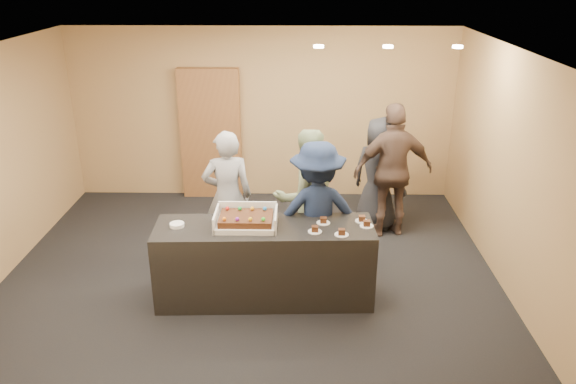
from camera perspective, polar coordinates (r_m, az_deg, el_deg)
The scene contains 17 objects.
room at distance 6.55m, azimuth -3.98°, elevation 2.44°, with size 6.04×6.00×2.70m.
serving_counter at distance 6.34m, azimuth -2.37°, elevation -7.18°, with size 2.40×0.70×0.90m, color black.
storage_cabinet at distance 9.02m, azimuth -7.86°, elevation 5.82°, with size 0.95×0.15×2.09m, color brown.
cake_box at distance 6.15m, azimuth -4.25°, elevation -3.02°, with size 0.67×0.46×0.20m.
sheet_cake at distance 6.11m, azimuth -4.29°, elevation -2.68°, with size 0.57×0.39×0.11m.
plate_stack at distance 6.24m, azimuth -11.21°, elevation -3.29°, with size 0.16×0.16×0.04m, color white.
slice_a at distance 6.00m, azimuth 2.75°, elevation -3.87°, with size 0.15×0.15×0.07m.
slice_b at distance 6.21m, azimuth 3.61°, elevation -2.97°, with size 0.15×0.15×0.07m.
slice_c at distance 5.96m, azimuth 5.47°, elevation -4.16°, with size 0.15×0.15×0.07m.
slice_d at distance 6.29m, azimuth 7.51°, elevation -2.78°, with size 0.15×0.15×0.07m.
slice_e at distance 6.18m, azimuth 8.00°, elevation -3.27°, with size 0.15×0.15×0.07m.
person_server_grey at distance 7.06m, azimuth -6.15°, elevation -0.45°, with size 0.62×0.41×1.71m, color #949499.
person_sage_man at distance 6.97m, azimuth 1.88°, elevation -0.50°, with size 0.85×0.66×1.74m, color gray.
person_navy_man at distance 6.55m, azimuth 2.97°, elevation -2.14°, with size 1.12×0.64×1.73m, color #15213C.
person_brown_extra at distance 7.78m, azimuth 10.64°, elevation 2.12°, with size 1.10×0.46×1.87m, color brown.
person_dark_suit at distance 8.04m, azimuth 9.24°, elevation 1.91°, with size 0.79×0.52×1.62m, color #26272B.
ceiling_spotlights at distance 6.78m, azimuth 10.13°, elevation 14.34°, with size 1.72×0.12×0.03m.
Camera 1 is at (0.57, -6.14, 3.57)m, focal length 35.00 mm.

